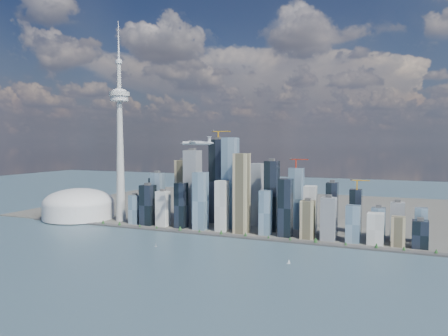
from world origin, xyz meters
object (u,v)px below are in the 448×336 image
at_px(airplane, 197,143).
at_px(sailboat_west, 156,245).
at_px(needle_tower, 120,137).
at_px(dome_stadium, 79,206).
at_px(sailboat_east, 289,262).

bearing_deg(airplane, sailboat_west, -121.36).
distance_m(needle_tower, dome_stadium, 241.40).
bearing_deg(dome_stadium, airplane, -12.41).
xyz_separation_m(sailboat_west, sailboat_east, (294.91, -18.28, -0.10)).
xyz_separation_m(dome_stadium, sailboat_east, (676.98, -220.06, -36.48)).
bearing_deg(sailboat_west, sailboat_east, 20.88).
height_order(dome_stadium, sailboat_east, dome_stadium).
height_order(dome_stadium, airplane, airplane).
bearing_deg(needle_tower, dome_stadium, -175.91).
relative_size(needle_tower, dome_stadium, 2.75).
xyz_separation_m(airplane, sailboat_west, (-46.18, -107.58, -219.21)).
height_order(airplane, sailboat_east, airplane).
bearing_deg(needle_tower, sailboat_west, -41.18).
xyz_separation_m(dome_stadium, sailboat_west, (382.08, -201.78, -36.38)).
distance_m(airplane, sailboat_east, 354.69).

